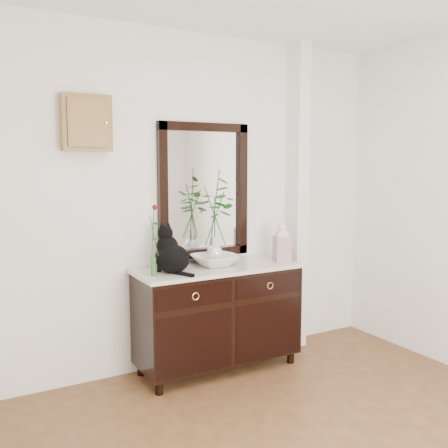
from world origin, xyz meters
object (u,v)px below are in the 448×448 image
sideboard (218,312)px  ginger_jar (282,241)px  cat (172,249)px  lotus_bowl (215,260)px

sideboard → ginger_jar: ginger_jar is taller
sideboard → cat: size_ratio=3.70×
sideboard → ginger_jar: 0.79m
ginger_jar → lotus_bowl: bearing=169.7°
sideboard → cat: 0.69m
sideboard → ginger_jar: size_ratio=4.01×
cat → ginger_jar: size_ratio=1.09×
lotus_bowl → ginger_jar: ginger_jar is taller
sideboard → lotus_bowl: 0.42m
sideboard → lotus_bowl: size_ratio=3.68×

